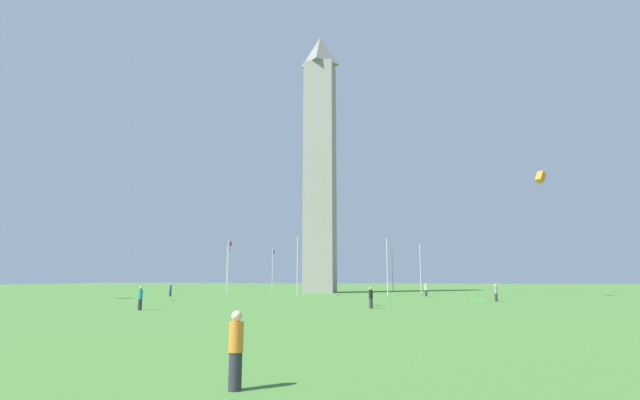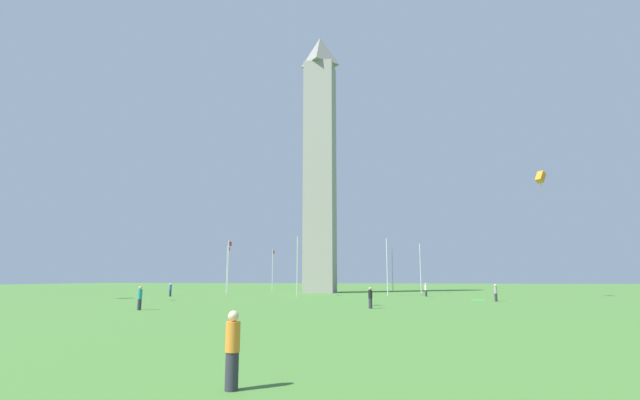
% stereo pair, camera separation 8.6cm
% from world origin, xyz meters
% --- Properties ---
extents(ground_plane, '(260.00, 260.00, 0.00)m').
position_xyz_m(ground_plane, '(0.00, 0.00, 0.00)').
color(ground_plane, '#477A33').
extents(obelisk_monument, '(4.91, 4.91, 44.67)m').
position_xyz_m(obelisk_monument, '(0.00, 0.00, 22.33)').
color(obelisk_monument, gray).
rests_on(obelisk_monument, ground).
extents(flagpole_n, '(1.12, 0.14, 7.78)m').
position_xyz_m(flagpole_n, '(16.21, 0.00, 4.28)').
color(flagpole_n, silver).
rests_on(flagpole_n, ground).
extents(flagpole_ne, '(1.12, 0.14, 7.78)m').
position_xyz_m(flagpole_ne, '(11.48, 11.42, 4.28)').
color(flagpole_ne, silver).
rests_on(flagpole_ne, ground).
extents(flagpole_e, '(1.12, 0.14, 7.78)m').
position_xyz_m(flagpole_e, '(0.06, 16.15, 4.28)').
color(flagpole_e, silver).
rests_on(flagpole_e, ground).
extents(flagpole_se, '(1.12, 0.14, 7.78)m').
position_xyz_m(flagpole_se, '(-11.36, 11.42, 4.28)').
color(flagpole_se, silver).
rests_on(flagpole_se, ground).
extents(flagpole_s, '(1.12, 0.14, 7.78)m').
position_xyz_m(flagpole_s, '(-16.08, 0.00, 4.28)').
color(flagpole_s, silver).
rests_on(flagpole_s, ground).
extents(flagpole_sw, '(1.12, 0.14, 7.78)m').
position_xyz_m(flagpole_sw, '(-11.36, -11.42, 4.28)').
color(flagpole_sw, silver).
rests_on(flagpole_sw, ground).
extents(flagpole_w, '(1.12, 0.14, 7.78)m').
position_xyz_m(flagpole_w, '(0.06, -16.15, 4.28)').
color(flagpole_w, silver).
rests_on(flagpole_w, ground).
extents(flagpole_nw, '(1.12, 0.14, 7.78)m').
position_xyz_m(flagpole_nw, '(11.48, -11.42, 4.28)').
color(flagpole_nw, silver).
rests_on(flagpole_nw, ground).
extents(person_gray_shirt, '(0.32, 0.32, 1.75)m').
position_xyz_m(person_gray_shirt, '(-24.57, -22.98, 0.87)').
color(person_gray_shirt, '#2D2D38').
rests_on(person_gray_shirt, ground).
extents(person_orange_shirt, '(0.32, 0.32, 1.69)m').
position_xyz_m(person_orange_shirt, '(-65.74, -10.31, 0.84)').
color(person_orange_shirt, '#2D2D38').
rests_on(person_orange_shirt, ground).
extents(person_blue_shirt, '(0.32, 0.32, 1.71)m').
position_xyz_m(person_blue_shirt, '(-18.79, 16.33, 0.85)').
color(person_blue_shirt, '#2D2D38').
rests_on(person_blue_shirt, ground).
extents(person_black_shirt, '(0.32, 0.32, 1.67)m').
position_xyz_m(person_black_shirt, '(-38.01, -11.15, 0.83)').
color(person_black_shirt, '#2D2D38').
rests_on(person_black_shirt, ground).
extents(person_white_shirt, '(0.32, 0.32, 1.71)m').
position_xyz_m(person_white_shirt, '(-12.56, -16.40, 0.85)').
color(person_white_shirt, '#2D2D38').
rests_on(person_white_shirt, ground).
extents(person_teal_shirt, '(0.32, 0.32, 1.77)m').
position_xyz_m(person_teal_shirt, '(-43.08, 5.81, 0.88)').
color(person_teal_shirt, '#2D2D38').
rests_on(person_teal_shirt, ground).
extents(kite_orange_box, '(1.54, 1.56, 3.00)m').
position_xyz_m(kite_orange_box, '(-13.32, -31.26, 15.14)').
color(kite_orange_box, orange).
extents(picnic_blanket_near_first_person, '(1.89, 1.52, 0.01)m').
position_xyz_m(picnic_blanket_near_first_person, '(-21.62, -21.62, 0.01)').
color(picnic_blanket_near_first_person, green).
rests_on(picnic_blanket_near_first_person, ground).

